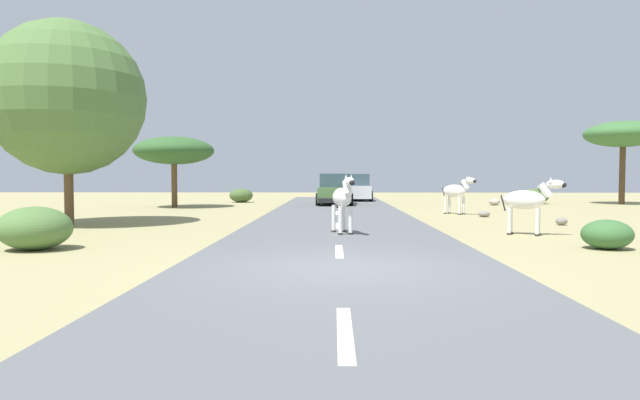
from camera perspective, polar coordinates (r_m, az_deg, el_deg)
The scene contains 18 objects.
ground_plane at distance 9.68m, azimuth 2.47°, elevation -7.35°, with size 90.00×90.00×0.00m, color #998E60.
road at distance 9.67m, azimuth 2.15°, elevation -7.20°, with size 6.00×64.00×0.05m, color #56595B.
lane_markings at distance 8.68m, azimuth 2.23°, elevation -8.14°, with size 0.16×56.00×0.01m.
zebra_0 at distance 15.13m, azimuth 2.42°, elevation 0.17°, with size 0.72×1.72×1.65m.
zebra_1 at distance 16.28m, azimuth 20.97°, elevation -0.06°, with size 1.62×0.97×1.63m.
zebra_2 at distance 24.20m, azimuth 14.11°, elevation 0.88°, with size 1.32×1.48×1.66m.
car_0 at distance 35.80m, azimuth 3.75°, elevation 1.23°, with size 2.07×4.36×1.74m.
car_1 at distance 30.82m, azimuth 1.54°, elevation 1.03°, with size 2.05×4.35×1.74m.
tree_0 at distance 20.25m, azimuth -25.03°, elevation 9.66°, with size 5.12×5.12×6.82m.
tree_1 at distance 29.61m, azimuth -15.08°, elevation 5.01°, with size 4.15×4.15×3.72m.
tree_3 at distance 36.32m, azimuth 29.23°, elevation 6.01°, with size 4.28×4.28×4.85m.
bush_0 at distance 13.77m, azimuth -27.77°, elevation -2.64°, with size 1.63×1.47×0.98m, color #4C7038.
bush_1 at distance 34.47m, azimuth -8.28°, elevation 0.48°, with size 1.47×1.32×0.88m, color #425B2D.
bush_2 at distance 34.80m, azimuth 21.70°, elevation 0.37°, with size 1.51×1.36×0.91m, color #425B2D.
bush_3 at distance 13.95m, azimuth 27.91°, elevation -3.21°, with size 1.12×1.01×0.67m, color #386633.
rock_0 at distance 23.03m, azimuth 16.84°, elevation -1.41°, with size 0.46×0.45×0.24m, color gray.
rock_1 at distance 20.05m, azimuth 24.03°, elevation -2.05°, with size 0.38×0.36×0.27m, color gray.
rock_2 at distance 32.38m, azimuth 17.84°, elevation -0.19°, with size 0.61×0.62×0.37m, color #A89E8C.
Camera 1 is at (-0.17, -9.53, 1.66)m, focal length 30.48 mm.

